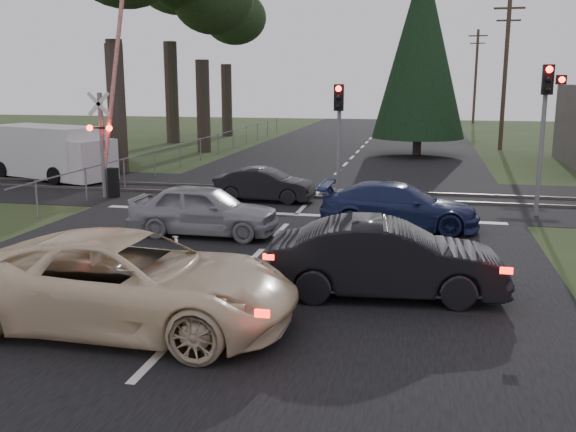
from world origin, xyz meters
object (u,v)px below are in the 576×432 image
(utility_pole_mid, at_px, (505,72))
(dark_car_far, at_px, (265,185))
(cream_coupe, at_px, (128,282))
(crossing_signal, at_px, (108,142))
(traffic_signal_center, at_px, (339,122))
(traffic_signal_right, at_px, (547,111))
(silver_car, at_px, (204,210))
(utility_pole_far, at_px, (476,75))
(blue_sedan, at_px, (399,206))
(white_van, at_px, (53,153))
(dark_hatchback, at_px, (386,259))

(utility_pole_mid, height_order, dark_car_far, utility_pole_mid)
(cream_coupe, distance_m, dark_car_far, 12.07)
(utility_pole_mid, relative_size, cream_coupe, 1.52)
(crossing_signal, bearing_deg, traffic_signal_center, 6.15)
(traffic_signal_right, bearing_deg, traffic_signal_center, 169.59)
(traffic_signal_right, height_order, silver_car, traffic_signal_right)
(utility_pole_far, xyz_separation_m, blue_sedan, (-5.20, -48.07, -4.06))
(crossing_signal, bearing_deg, white_van, 141.45)
(blue_sedan, height_order, white_van, white_van)
(traffic_signal_center, distance_m, dark_hatchback, 10.30)
(crossing_signal, xyz_separation_m, silver_car, (5.32, -4.79, -1.35))
(cream_coupe, bearing_deg, silver_car, 8.91)
(traffic_signal_right, relative_size, utility_pole_far, 0.52)
(traffic_signal_right, height_order, utility_pole_mid, utility_pole_mid)
(crossing_signal, bearing_deg, dark_car_far, 5.12)
(traffic_signal_right, bearing_deg, utility_pole_mid, 87.34)
(traffic_signal_right, relative_size, white_van, 0.76)
(cream_coupe, bearing_deg, traffic_signal_right, -36.57)
(traffic_signal_right, distance_m, cream_coupe, 14.31)
(crossing_signal, distance_m, utility_pole_far, 47.96)
(traffic_signal_center, xyz_separation_m, silver_car, (-2.95, -5.68, -2.10))
(cream_coupe, bearing_deg, traffic_signal_center, -8.39)
(traffic_signal_center, height_order, utility_pole_mid, utility_pole_mid)
(traffic_signal_center, distance_m, silver_car, 6.73)
(crossing_signal, xyz_separation_m, utility_pole_mid, (15.77, 20.21, 2.67))
(crossing_signal, bearing_deg, traffic_signal_right, -1.21)
(crossing_signal, relative_size, traffic_signal_right, 1.48)
(utility_pole_mid, bearing_deg, dark_hatchback, -100.11)
(dark_hatchback, bearing_deg, cream_coupe, 115.64)
(utility_pole_mid, bearing_deg, cream_coupe, -106.60)
(traffic_signal_right, bearing_deg, blue_sedan, -149.05)
(traffic_signal_center, xyz_separation_m, dark_hatchback, (2.30, -9.83, -2.04))
(dark_hatchback, relative_size, dark_car_far, 1.30)
(blue_sedan, bearing_deg, utility_pole_mid, -12.05)
(utility_pole_far, height_order, blue_sedan, utility_pole_far)
(utility_pole_mid, xyz_separation_m, cream_coupe, (-9.46, -31.76, -3.90))
(utility_pole_mid, height_order, dark_hatchback, utility_pole_mid)
(crossing_signal, height_order, cream_coupe, crossing_signal)
(traffic_signal_center, xyz_separation_m, white_van, (-12.75, 2.68, -1.64))
(crossing_signal, height_order, white_van, crossing_signal)
(traffic_signal_right, xyz_separation_m, utility_pole_mid, (0.95, 20.53, 1.41))
(cream_coupe, distance_m, blue_sedan, 9.67)
(utility_pole_mid, bearing_deg, blue_sedan, -102.71)
(cream_coupe, relative_size, dark_hatchback, 1.28)
(utility_pole_mid, bearing_deg, crossing_signal, -127.97)
(cream_coupe, xyz_separation_m, dark_car_far, (-0.60, 12.05, -0.24))
(utility_pole_mid, relative_size, silver_car, 2.16)
(traffic_signal_right, xyz_separation_m, utility_pole_far, (0.95, 45.53, 1.41))
(blue_sedan, relative_size, dark_car_far, 1.29)
(utility_pole_far, xyz_separation_m, dark_car_far, (-10.06, -44.70, -4.14))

